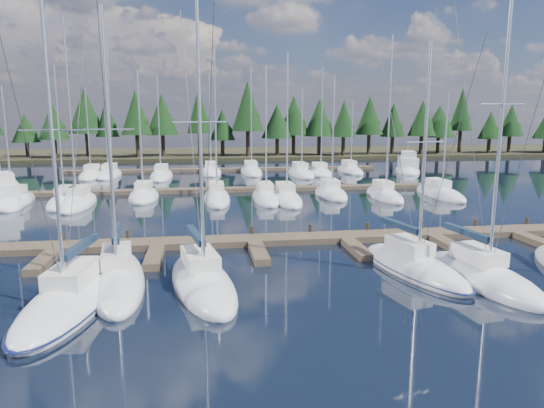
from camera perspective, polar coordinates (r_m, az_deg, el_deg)
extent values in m
plane|color=black|center=(43.16, -3.87, -0.54)|extent=(260.00, 260.00, 0.00)
cube|color=#302D1A|center=(102.61, -6.44, 5.94)|extent=(220.00, 30.00, 0.60)
cube|color=brown|center=(31.45, -2.20, -4.29)|extent=(44.00, 2.00, 0.40)
cube|color=brown|center=(29.76, -25.33, -6.17)|extent=(0.90, 4.00, 0.40)
cube|color=brown|center=(28.55, -13.69, -6.12)|extent=(0.90, 4.00, 0.40)
cube|color=brown|center=(28.58, -1.57, -5.80)|extent=(0.90, 4.00, 0.40)
cube|color=brown|center=(29.84, 10.00, -5.26)|extent=(0.90, 4.00, 0.40)
cube|color=brown|center=(32.19, 20.24, -4.60)|extent=(0.90, 4.00, 0.40)
cube|color=brown|center=(35.40, 28.84, -3.93)|extent=(0.90, 4.00, 0.40)
cylinder|color=#31261B|center=(33.40, -23.38, -3.84)|extent=(0.26, 0.26, 0.90)
cylinder|color=#31261B|center=(32.57, -16.57, -3.75)|extent=(0.26, 0.26, 0.90)
cylinder|color=#31261B|center=(32.22, -9.50, -3.61)|extent=(0.26, 0.26, 0.90)
cylinder|color=#31261B|center=(32.36, -2.39, -3.41)|extent=(0.26, 0.26, 0.90)
cylinder|color=#31261B|center=(32.98, 4.55, -3.17)|extent=(0.26, 0.26, 0.90)
cylinder|color=#31261B|center=(34.07, 11.13, -2.90)|extent=(0.26, 0.26, 0.90)
cylinder|color=#31261B|center=(35.58, 17.23, -2.61)|extent=(0.26, 0.26, 0.90)
cylinder|color=#31261B|center=(37.46, 22.77, -2.32)|extent=(0.26, 0.26, 0.90)
cylinder|color=#31261B|center=(39.65, 27.75, -2.04)|extent=(0.26, 0.26, 0.90)
cube|color=brown|center=(52.96, -4.70, 1.71)|extent=(50.00, 1.80, 0.40)
cube|color=brown|center=(72.77, -5.68, 4.06)|extent=(46.00, 1.80, 0.40)
ellipsoid|color=silver|center=(23.16, -22.64, -10.70)|extent=(4.07, 9.57, 1.90)
cube|color=silver|center=(23.18, -22.43, -7.53)|extent=(1.97, 3.15, 0.70)
cylinder|color=silver|center=(21.34, -24.39, 6.32)|extent=(0.18, 0.18, 11.99)
cylinder|color=silver|center=(23.97, -21.59, -5.02)|extent=(0.64, 4.06, 0.12)
cube|color=#132235|center=(23.93, -21.61, -4.67)|extent=(0.85, 3.91, 0.30)
cylinder|color=silver|center=(21.31, -24.51, 7.92)|extent=(2.60, 0.40, 0.07)
cylinder|color=#3F3F44|center=(19.54, -26.66, 5.40)|extent=(0.54, 3.99, 12.30)
cylinder|color=#3F3F44|center=(23.62, -22.00, 6.43)|extent=(0.66, 4.91, 12.30)
ellipsoid|color=#0B113B|center=(23.14, -22.66, -10.54)|extent=(4.23, 9.96, 0.18)
ellipsoid|color=silver|center=(25.14, -17.65, -8.71)|extent=(3.82, 9.58, 1.90)
cube|color=silver|center=(25.23, -17.78, -5.80)|extent=(1.80, 3.15, 0.70)
cylinder|color=silver|center=(23.39, -18.59, 6.86)|extent=(0.18, 0.18, 11.89)
cylinder|color=silver|center=(26.13, -17.83, -3.55)|extent=(0.70, 4.07, 0.12)
cube|color=#132235|center=(26.09, -17.84, -3.23)|extent=(0.91, 3.92, 0.30)
cylinder|color=silver|center=(23.37, -18.67, 8.32)|extent=(2.25, 0.39, 0.07)
cylinder|color=#3F3F44|center=(21.41, -18.74, 6.17)|extent=(0.61, 4.00, 12.20)
cylinder|color=#3F3F44|center=(25.87, -18.39, 6.83)|extent=(0.74, 4.92, 12.21)
ellipsoid|color=silver|center=(23.83, -8.18, -9.38)|extent=(4.28, 9.15, 1.90)
cube|color=silver|center=(23.87, -8.46, -6.32)|extent=(1.98, 3.04, 0.70)
cylinder|color=silver|center=(22.03, -8.44, 7.89)|extent=(0.19, 0.19, 12.50)
cylinder|color=silver|center=(24.68, -8.95, -3.97)|extent=(0.84, 3.83, 0.12)
cube|color=#132235|center=(24.64, -8.96, -3.64)|extent=(1.03, 3.70, 0.30)
cylinder|color=silver|center=(22.01, -8.49, 9.52)|extent=(2.39, 0.52, 0.07)
cylinder|color=#3F3F44|center=(20.18, -7.44, 7.27)|extent=(0.74, 3.75, 12.81)
cylinder|color=#3F3F44|center=(24.33, -9.45, 7.74)|extent=(0.90, 4.62, 12.81)
ellipsoid|color=silver|center=(26.90, 16.25, -7.38)|extent=(4.17, 8.65, 1.90)
cube|color=silver|center=(26.88, 15.85, -4.70)|extent=(1.88, 2.89, 0.70)
cylinder|color=silver|center=(25.41, 17.52, 5.77)|extent=(0.19, 0.19, 10.66)
cylinder|color=silver|center=(27.49, 14.70, -2.71)|extent=(0.91, 3.60, 0.12)
cube|color=#132235|center=(27.45, 14.71, -2.40)|extent=(1.09, 3.49, 0.30)
cylinder|color=silver|center=(25.38, 17.59, 6.97)|extent=(2.16, 0.54, 0.07)
cylinder|color=#3F3F44|center=(24.04, 20.12, 5.02)|extent=(0.81, 3.53, 10.97)
cylinder|color=#3F3F44|center=(27.19, 14.64, 5.87)|extent=(0.98, 4.34, 10.97)
ellipsoid|color=#0B113B|center=(26.88, 16.26, -7.24)|extent=(4.34, 9.00, 0.18)
ellipsoid|color=silver|center=(26.39, 23.47, -8.19)|extent=(3.74, 8.54, 1.90)
cube|color=silver|center=(26.36, 23.09, -5.46)|extent=(1.80, 2.82, 0.70)
cylinder|color=silver|center=(24.83, 25.39, 8.95)|extent=(0.18, 0.18, 13.94)
cylinder|color=silver|center=(26.92, 21.89, -3.40)|extent=(0.61, 3.62, 0.12)
cube|color=#132235|center=(26.89, 21.91, -3.09)|extent=(0.82, 3.48, 0.30)
cylinder|color=silver|center=(24.83, 25.52, 10.55)|extent=(2.37, 0.39, 0.07)
cylinder|color=#3F3F44|center=(23.52, 28.23, 8.33)|extent=(0.52, 3.55, 14.25)
cylinder|color=#3F3F44|center=(26.52, 22.23, 8.88)|extent=(0.63, 4.37, 14.25)
ellipsoid|color=silver|center=(50.89, -28.04, 0.10)|extent=(2.60, 8.06, 1.90)
cube|color=silver|center=(51.09, -28.00, 1.51)|extent=(1.43, 2.58, 0.70)
cylinder|color=silver|center=(49.93, -28.75, 6.50)|extent=(0.16, 0.16, 9.76)
ellipsoid|color=silver|center=(48.68, -23.09, 0.08)|extent=(2.77, 7.64, 1.90)
cube|color=silver|center=(48.86, -23.08, 1.54)|extent=(1.52, 2.44, 0.70)
cylinder|color=silver|center=(47.67, -23.78, 7.91)|extent=(0.16, 0.16, 11.65)
ellipsoid|color=silver|center=(47.88, -21.86, 0.00)|extent=(2.76, 9.03, 1.90)
cube|color=silver|center=(48.12, -21.83, 1.50)|extent=(1.52, 2.89, 0.70)
cylinder|color=silver|center=(46.77, -22.71, 10.35)|extent=(0.16, 0.16, 15.54)
ellipsoid|color=silver|center=(49.63, -14.84, 0.75)|extent=(2.82, 7.25, 1.90)
cube|color=silver|center=(49.81, -14.86, 2.18)|extent=(1.55, 2.32, 0.70)
cylinder|color=silver|center=(48.64, -15.25, 8.28)|extent=(0.16, 0.16, 11.35)
ellipsoid|color=silver|center=(47.35, -6.50, 0.58)|extent=(2.52, 9.45, 1.90)
cube|color=silver|center=(47.62, -6.55, 2.10)|extent=(1.38, 3.02, 0.70)
cylinder|color=silver|center=(46.19, -6.68, 9.94)|extent=(0.16, 0.16, 13.70)
ellipsoid|color=silver|center=(47.18, -0.76, 0.61)|extent=(2.46, 8.70, 1.90)
cube|color=silver|center=(47.42, -0.83, 2.13)|extent=(1.35, 2.78, 0.70)
cylinder|color=silver|center=(46.08, -0.71, 8.74)|extent=(0.16, 0.16, 11.68)
ellipsoid|color=silver|center=(46.83, 1.66, 0.53)|extent=(2.69, 9.27, 1.90)
cube|color=silver|center=(47.09, 1.57, 2.07)|extent=(1.48, 2.97, 0.70)
cylinder|color=silver|center=(45.69, 1.81, 9.40)|extent=(0.16, 0.16, 12.76)
ellipsoid|color=silver|center=(49.93, 6.93, 1.08)|extent=(2.81, 7.49, 1.90)
cube|color=silver|center=(50.11, 6.85, 2.50)|extent=(1.55, 2.40, 0.70)
cylinder|color=silver|center=(48.95, 7.21, 8.40)|extent=(0.16, 0.16, 11.06)
ellipsoid|color=silver|center=(49.84, 13.06, 0.87)|extent=(2.43, 8.13, 1.90)
cube|color=silver|center=(50.03, 12.95, 2.30)|extent=(1.34, 2.60, 0.70)
cylinder|color=silver|center=(48.81, 13.63, 10.27)|extent=(0.16, 0.16, 14.61)
ellipsoid|color=silver|center=(52.54, 19.13, 1.04)|extent=(2.60, 9.39, 1.90)
cube|color=silver|center=(52.79, 18.98, 2.41)|extent=(1.43, 3.01, 0.70)
cylinder|color=silver|center=(51.57, 19.74, 7.09)|extent=(0.16, 0.16, 9.48)
ellipsoid|color=silver|center=(68.98, -20.44, 3.07)|extent=(2.89, 8.38, 1.90)
cube|color=silver|center=(69.26, -20.43, 4.10)|extent=(1.59, 2.68, 0.70)
cylinder|color=silver|center=(68.13, -20.84, 8.19)|extent=(0.16, 0.16, 10.67)
ellipsoid|color=silver|center=(69.30, -18.60, 3.21)|extent=(2.92, 9.38, 1.90)
cube|color=silver|center=(69.63, -18.59, 4.24)|extent=(1.61, 3.00, 0.70)
cylinder|color=silver|center=(68.39, -18.98, 8.57)|extent=(0.16, 0.16, 11.30)
ellipsoid|color=silver|center=(66.08, -12.88, 3.17)|extent=(2.89, 10.23, 1.90)
cube|color=silver|center=(66.45, -12.89, 4.25)|extent=(1.59, 3.27, 0.70)
cylinder|color=silver|center=(65.09, -13.17, 9.30)|extent=(0.16, 0.16, 12.44)
ellipsoid|color=silver|center=(69.36, -7.17, 3.68)|extent=(2.88, 8.66, 1.90)
cube|color=silver|center=(69.66, -7.20, 4.70)|extent=(1.58, 2.77, 0.70)
cylinder|color=silver|center=(68.46, -7.31, 9.72)|extent=(0.16, 0.16, 12.91)
ellipsoid|color=silver|center=(69.74, -2.45, 3.79)|extent=(2.90, 10.68, 1.90)
cube|color=silver|center=(70.14, -2.50, 4.81)|extent=(1.59, 3.42, 0.70)
cylinder|color=silver|center=(68.75, -2.46, 10.13)|extent=(0.16, 0.16, 13.71)
ellipsoid|color=silver|center=(67.51, 3.40, 3.56)|extent=(2.99, 10.93, 1.90)
cube|color=silver|center=(67.91, 3.32, 4.62)|extent=(1.64, 3.50, 0.70)
cylinder|color=silver|center=(66.52, 3.55, 8.82)|extent=(0.16, 0.16, 10.72)
ellipsoid|color=silver|center=(67.71, 5.68, 3.55)|extent=(2.99, 7.31, 1.90)
cube|color=silver|center=(67.93, 5.63, 4.59)|extent=(1.64, 2.34, 0.70)
cylinder|color=silver|center=(66.88, 5.88, 9.97)|extent=(0.16, 0.16, 13.47)
ellipsoid|color=silver|center=(71.46, 9.15, 3.83)|extent=(2.75, 9.10, 1.90)
cube|color=silver|center=(71.77, 9.07, 4.82)|extent=(1.51, 2.91, 0.70)
cylinder|color=silver|center=(70.62, 9.38, 8.14)|extent=(0.16, 0.16, 9.10)
ellipsoid|color=silver|center=(51.59, -28.98, 0.09)|extent=(7.07, 10.32, 1.97)
cube|color=silver|center=(51.40, -29.11, 1.54)|extent=(4.49, 5.95, 1.31)
cube|color=silver|center=(50.78, -29.18, 2.69)|extent=(3.07, 3.88, 0.98)
cylinder|color=silver|center=(52.18, -29.35, 3.57)|extent=(0.11, 0.11, 1.75)
ellipsoid|color=silver|center=(73.94, 15.64, 3.75)|extent=(6.20, 10.50, 1.99)
cube|color=silver|center=(73.80, 15.69, 4.78)|extent=(4.04, 5.98, 1.33)
cube|color=silver|center=(73.22, 15.77, 5.61)|extent=(2.80, 3.88, 1.00)
cylinder|color=silver|center=(74.65, 15.68, 6.21)|extent=(0.10, 0.10, 1.77)
cylinder|color=black|center=(101.11, -26.84, 5.75)|extent=(0.70, 0.70, 2.66)
cone|color=black|center=(100.94, -27.02, 7.96)|extent=(5.01, 5.01, 5.17)
ellipsoid|color=black|center=(100.82, -26.69, 7.31)|extent=(3.01, 3.01, 3.01)
cylinder|color=black|center=(96.32, -24.16, 5.97)|extent=(0.70, 0.70, 3.30)
cone|color=black|center=(96.15, -24.37, 8.85)|extent=(5.39, 5.39, 6.41)
ellipsoid|color=black|center=(96.04, -24.02, 8.00)|extent=(3.24, 3.24, 3.24)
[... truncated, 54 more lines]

